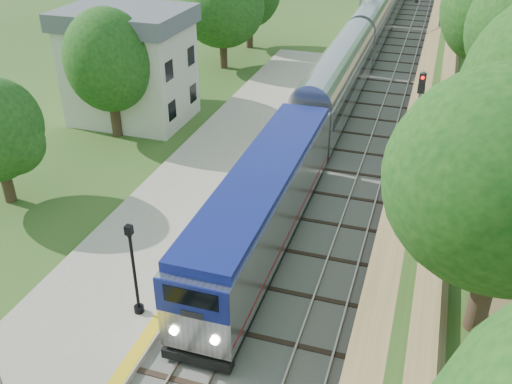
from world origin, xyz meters
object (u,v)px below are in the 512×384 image
(signal_farside, at_px, (417,118))
(station_building, at_px, (129,65))
(lamppost_far, at_px, (135,275))
(train, at_px, (384,8))
(signal_gantry, at_px, (401,1))

(signal_farside, bearing_deg, station_building, 168.08)
(lamppost_far, distance_m, signal_farside, 17.97)
(train, bearing_deg, station_building, -112.19)
(station_building, xyz_separation_m, train, (14.00, 34.32, -1.95))
(lamppost_far, xyz_separation_m, signal_farside, (9.52, 15.11, 2.00))
(train, distance_m, signal_farside, 39.14)
(station_building, bearing_deg, signal_farside, -11.92)
(signal_gantry, distance_m, signal_farside, 29.50)
(train, xyz_separation_m, signal_farside, (6.20, -38.59, 2.11))
(station_building, height_order, signal_farside, station_building)
(station_building, distance_m, signal_gantry, 29.94)
(signal_gantry, bearing_deg, signal_farside, -82.74)
(signal_gantry, relative_size, signal_farside, 1.24)
(signal_farside, bearing_deg, lamppost_far, -122.21)
(station_building, height_order, signal_gantry, station_building)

